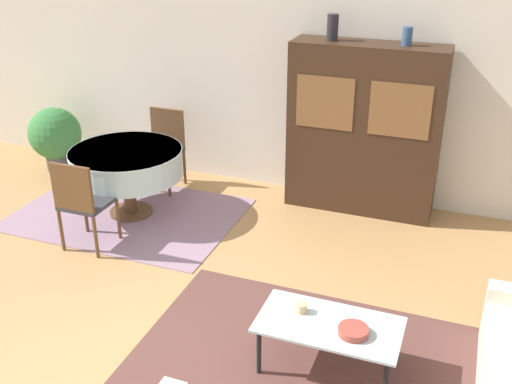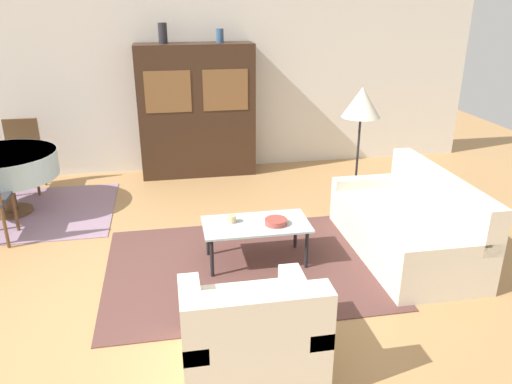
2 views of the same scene
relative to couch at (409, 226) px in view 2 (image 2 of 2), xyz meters
name	(u,v)px [view 2 (image 2 of 2)]	position (x,y,z in m)	size (l,w,h in m)	color
ground_plane	(145,304)	(-2.66, -0.48, -0.29)	(14.00, 14.00, 0.00)	tan
wall_back	(143,80)	(-2.66, 3.15, 1.06)	(10.00, 0.06, 2.70)	silver
area_rug	(244,267)	(-1.71, -0.01, -0.28)	(2.66, 2.00, 0.01)	brown
dining_rug	(10,214)	(-4.32, 1.75, -0.28)	(2.45, 1.71, 0.01)	gray
couch	(409,226)	(0.00, 0.00, 0.00)	(0.93, 1.85, 0.83)	beige
armchair	(250,334)	(-1.89, -1.42, 0.00)	(0.95, 0.90, 0.80)	beige
coffee_table	(256,227)	(-1.58, 0.08, 0.09)	(1.04, 0.55, 0.41)	black
display_cabinet	(197,111)	(-1.93, 2.87, 0.65)	(1.64, 0.48, 1.88)	#382316
dining_table	(4,165)	(-4.30, 1.79, 0.33)	(1.23, 1.23, 0.76)	brown
dining_chair_far	(22,151)	(-4.30, 2.62, 0.26)	(0.44, 0.44, 0.95)	brown
floor_lamp	(361,106)	(-0.09, 1.28, 0.99)	(0.46, 0.46, 1.49)	black
cup	(232,219)	(-1.80, 0.14, 0.17)	(0.09, 0.09, 0.07)	tan
bowl	(276,222)	(-1.39, 0.02, 0.16)	(0.22, 0.22, 0.05)	#9E4238
vase_tall	(163,33)	(-2.34, 2.87, 1.72)	(0.12, 0.12, 0.27)	#232328
vase_short	(220,36)	(-1.57, 2.87, 1.68)	(0.10, 0.10, 0.19)	#33517A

